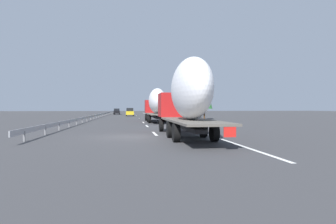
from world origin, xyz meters
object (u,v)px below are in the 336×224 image
truck_lead (156,104)px  car_yellow_coupe (130,112)px  truck_trailing (187,96)px  road_sign (161,107)px  car_black_suv (117,111)px

truck_lead → car_yellow_coupe: (30.69, 3.44, -1.55)m
truck_lead → car_yellow_coupe: size_ratio=3.13×
truck_trailing → road_sign: (41.29, -3.10, -0.58)m
truck_lead → road_sign: (20.82, -3.10, -0.39)m
car_yellow_coupe → road_sign: 11.90m
car_black_suv → road_sign: (-26.31, -10.31, 1.21)m
car_black_suv → car_yellow_coupe: 16.86m
car_black_suv → road_sign: bearing=-158.6°
car_black_suv → car_yellow_coupe: bearing=-167.1°
truck_lead → truck_trailing: size_ratio=1.00×
truck_trailing → truck_lead: bearing=-0.0°
truck_lead → car_yellow_coupe: bearing=6.4°
truck_lead → road_sign: bearing=-8.5°
truck_trailing → car_yellow_coupe: (51.17, 3.44, -1.74)m
car_black_suv → truck_trailing: bearing=-173.9°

